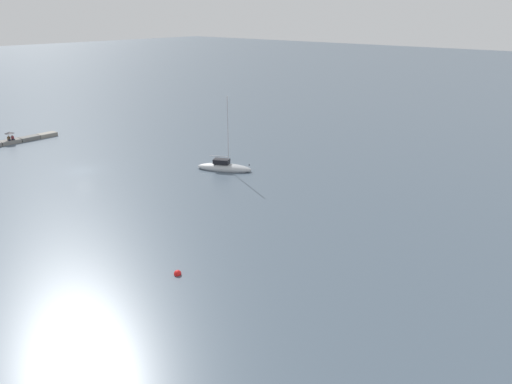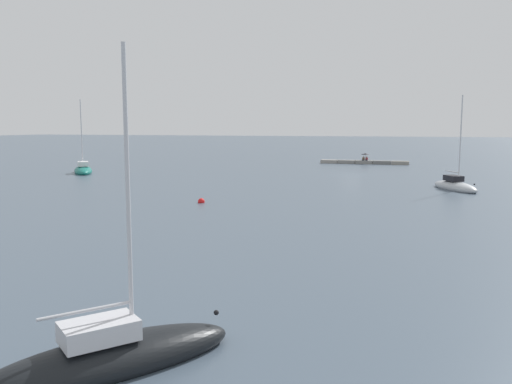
# 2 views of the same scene
# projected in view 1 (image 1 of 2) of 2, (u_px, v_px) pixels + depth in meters

# --- Properties ---
(ground_plane) EXTENTS (500.00, 500.00, 0.00)m
(ground_plane) POSITION_uv_depth(u_px,v_px,m) (82.00, 170.00, 63.70)
(ground_plane) COLOR #475666
(seawall_pier) EXTENTS (15.04, 1.64, 0.60)m
(seawall_pier) POSITION_uv_depth(u_px,v_px,m) (10.00, 142.00, 76.40)
(seawall_pier) COLOR gray
(seawall_pier) RESTS_ON ground_plane
(person_seated_maroon_left) EXTENTS (0.44, 0.64, 0.73)m
(person_seated_maroon_left) POSITION_uv_depth(u_px,v_px,m) (13.00, 138.00, 76.38)
(person_seated_maroon_left) COLOR #1E2333
(person_seated_maroon_left) RESTS_ON seawall_pier
(person_seated_brown_right) EXTENTS (0.44, 0.64, 0.73)m
(person_seated_brown_right) POSITION_uv_depth(u_px,v_px,m) (9.00, 139.00, 76.04)
(person_seated_brown_right) COLOR #1E2333
(person_seated_brown_right) RESTS_ON seawall_pier
(umbrella_open_black) EXTENTS (1.46, 1.46, 1.31)m
(umbrella_open_black) POSITION_uv_depth(u_px,v_px,m) (9.00, 133.00, 76.03)
(umbrella_open_black) COLOR black
(umbrella_open_black) RESTS_ON seawall_pier
(sailboat_grey_mid) EXTENTS (5.19, 7.47, 10.07)m
(sailboat_grey_mid) POSITION_uv_depth(u_px,v_px,m) (224.00, 167.00, 63.76)
(sailboat_grey_mid) COLOR #ADB2B7
(sailboat_grey_mid) RESTS_ON ground_plane
(mooring_buoy_near) EXTENTS (0.59, 0.59, 0.59)m
(mooring_buoy_near) POSITION_uv_depth(u_px,v_px,m) (178.00, 274.00, 38.56)
(mooring_buoy_near) COLOR red
(mooring_buoy_near) RESTS_ON ground_plane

